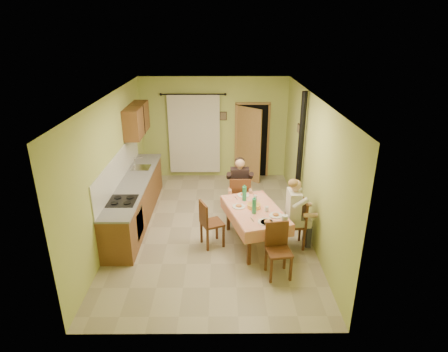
{
  "coord_description": "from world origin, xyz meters",
  "views": [
    {
      "loc": [
        0.2,
        -7.06,
        4.05
      ],
      "look_at": [
        0.25,
        0.1,
        1.15
      ],
      "focal_mm": 30.0,
      "sensor_mm": 36.0,
      "label": 1
    }
  ],
  "objects_px": {
    "chair_right": "(294,233)",
    "chair_left": "(212,232)",
    "stove_flue": "(299,173)",
    "dining_table": "(254,226)",
    "man_far": "(240,182)",
    "chair_near": "(278,261)",
    "chair_far": "(239,206)",
    "man_right": "(295,206)"
  },
  "relations": [
    {
      "from": "chair_right",
      "to": "man_right",
      "type": "bearing_deg",
      "value": 90.0
    },
    {
      "from": "stove_flue",
      "to": "dining_table",
      "type": "bearing_deg",
      "value": -130.75
    },
    {
      "from": "dining_table",
      "to": "man_far",
      "type": "relative_size",
      "value": 1.27
    },
    {
      "from": "chair_left",
      "to": "stove_flue",
      "type": "xyz_separation_m",
      "value": [
        1.9,
        1.29,
        0.74
      ]
    },
    {
      "from": "man_far",
      "to": "chair_left",
      "type": "bearing_deg",
      "value": -118.3
    },
    {
      "from": "dining_table",
      "to": "man_right",
      "type": "xyz_separation_m",
      "value": [
        0.76,
        -0.1,
        0.5
      ]
    },
    {
      "from": "chair_right",
      "to": "chair_far",
      "type": "bearing_deg",
      "value": 39.61
    },
    {
      "from": "man_far",
      "to": "man_right",
      "type": "bearing_deg",
      "value": -49.55
    },
    {
      "from": "chair_far",
      "to": "man_far",
      "type": "height_order",
      "value": "man_far"
    },
    {
      "from": "man_right",
      "to": "stove_flue",
      "type": "distance_m",
      "value": 1.37
    },
    {
      "from": "chair_far",
      "to": "stove_flue",
      "type": "xyz_separation_m",
      "value": [
        1.31,
        0.19,
        0.73
      ]
    },
    {
      "from": "chair_far",
      "to": "chair_near",
      "type": "relative_size",
      "value": 1.07
    },
    {
      "from": "chair_near",
      "to": "man_right",
      "type": "distance_m",
      "value": 1.18
    },
    {
      "from": "man_right",
      "to": "stove_flue",
      "type": "xyz_separation_m",
      "value": [
        0.31,
        1.33,
        0.15
      ]
    },
    {
      "from": "dining_table",
      "to": "chair_right",
      "type": "bearing_deg",
      "value": -23.14
    },
    {
      "from": "chair_left",
      "to": "man_far",
      "type": "relative_size",
      "value": 0.68
    },
    {
      "from": "chair_right",
      "to": "man_right",
      "type": "xyz_separation_m",
      "value": [
        -0.01,
        -0.0,
        0.59
      ]
    },
    {
      "from": "chair_left",
      "to": "stove_flue",
      "type": "bearing_deg",
      "value": 100.4
    },
    {
      "from": "chair_left",
      "to": "man_far",
      "type": "xyz_separation_m",
      "value": [
        0.59,
        1.12,
        0.59
      ]
    },
    {
      "from": "dining_table",
      "to": "chair_near",
      "type": "bearing_deg",
      "value": -88.12
    },
    {
      "from": "dining_table",
      "to": "stove_flue",
      "type": "distance_m",
      "value": 1.75
    },
    {
      "from": "chair_far",
      "to": "chair_near",
      "type": "height_order",
      "value": "chair_far"
    },
    {
      "from": "chair_left",
      "to": "stove_flue",
      "type": "distance_m",
      "value": 2.41
    },
    {
      "from": "man_far",
      "to": "chair_near",
      "type": "bearing_deg",
      "value": -74.99
    },
    {
      "from": "chair_near",
      "to": "chair_right",
      "type": "relative_size",
      "value": 0.99
    },
    {
      "from": "chair_right",
      "to": "chair_left",
      "type": "relative_size",
      "value": 1.02
    },
    {
      "from": "dining_table",
      "to": "chair_near",
      "type": "relative_size",
      "value": 1.84
    },
    {
      "from": "chair_far",
      "to": "chair_right",
      "type": "height_order",
      "value": "chair_far"
    },
    {
      "from": "man_right",
      "to": "stove_flue",
      "type": "relative_size",
      "value": 0.5
    },
    {
      "from": "chair_far",
      "to": "stove_flue",
      "type": "relative_size",
      "value": 0.37
    },
    {
      "from": "man_far",
      "to": "dining_table",
      "type": "bearing_deg",
      "value": -77.33
    },
    {
      "from": "chair_far",
      "to": "man_far",
      "type": "xyz_separation_m",
      "value": [
        -0.0,
        0.02,
        0.59
      ]
    },
    {
      "from": "chair_right",
      "to": "chair_left",
      "type": "bearing_deg",
      "value": 86.52
    },
    {
      "from": "dining_table",
      "to": "chair_left",
      "type": "relative_size",
      "value": 1.86
    },
    {
      "from": "dining_table",
      "to": "man_far",
      "type": "height_order",
      "value": "man_far"
    },
    {
      "from": "chair_near",
      "to": "stove_flue",
      "type": "bearing_deg",
      "value": -116.18
    },
    {
      "from": "chair_near",
      "to": "chair_far",
      "type": "bearing_deg",
      "value": -82.76
    },
    {
      "from": "dining_table",
      "to": "man_right",
      "type": "relative_size",
      "value": 1.27
    },
    {
      "from": "chair_right",
      "to": "man_right",
      "type": "height_order",
      "value": "man_right"
    },
    {
      "from": "chair_far",
      "to": "chair_right",
      "type": "bearing_deg",
      "value": -48.77
    },
    {
      "from": "chair_left",
      "to": "dining_table",
      "type": "bearing_deg",
      "value": 70.1
    },
    {
      "from": "man_far",
      "to": "stove_flue",
      "type": "distance_m",
      "value": 1.33
    }
  ]
}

